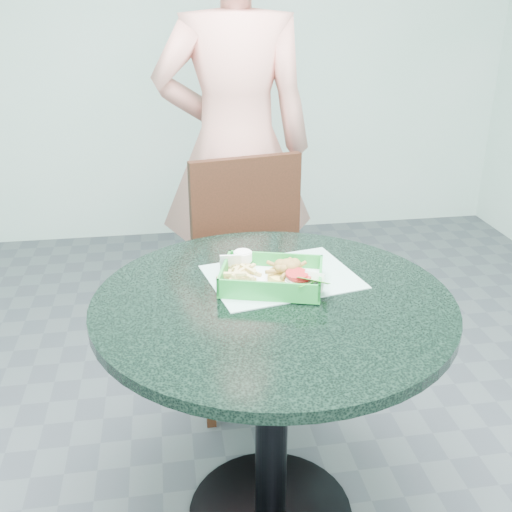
{
  "coord_description": "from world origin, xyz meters",
  "views": [
    {
      "loc": [
        -0.26,
        -1.38,
        1.5
      ],
      "look_at": [
        -0.03,
        0.1,
        0.85
      ],
      "focal_mm": 42.0,
      "sensor_mm": 36.0,
      "label": 1
    }
  ],
  "objects": [
    {
      "name": "food_basket",
      "position": [
        0.01,
        0.07,
        0.77
      ],
      "size": [
        0.27,
        0.2,
        0.05
      ],
      "rotation": [
        0.0,
        0.0,
        -0.28
      ],
      "color": "#1C8E33",
      "rests_on": "placemat"
    },
    {
      "name": "garnish_cup",
      "position": [
        0.09,
        0.02,
        0.79
      ],
      "size": [
        0.11,
        0.1,
        0.04
      ],
      "rotation": [
        0.0,
        0.0,
        -0.24
      ],
      "color": "white",
      "rests_on": "food_basket"
    },
    {
      "name": "crab_sandwich",
      "position": [
        0.05,
        0.08,
        0.8
      ],
      "size": [
        0.11,
        0.11,
        0.07
      ],
      "rotation": [
        0.0,
        0.0,
        0.36
      ],
      "color": "#E1BC51",
      "rests_on": "food_basket"
    },
    {
      "name": "sauce_ramekin",
      "position": [
        -0.08,
        0.15,
        0.8
      ],
      "size": [
        0.05,
        0.05,
        0.03
      ],
      "rotation": [
        0.0,
        0.0,
        0.36
      ],
      "color": "white",
      "rests_on": "food_basket"
    },
    {
      "name": "cafe_table",
      "position": [
        0.0,
        0.0,
        0.58
      ],
      "size": [
        0.96,
        0.96,
        0.75
      ],
      "color": "black",
      "rests_on": "floor"
    },
    {
      "name": "diner_person",
      "position": [
        0.04,
        1.07,
        1.1
      ],
      "size": [
        0.82,
        0.56,
        2.19
      ],
      "primitive_type": "imported",
      "rotation": [
        0.0,
        0.0,
        3.09
      ],
      "color": "#DD8F80",
      "rests_on": "floor"
    },
    {
      "name": "placemat",
      "position": [
        0.05,
        0.12,
        0.75
      ],
      "size": [
        0.46,
        0.38,
        0.0
      ],
      "primitive_type": "cube",
      "rotation": [
        0.0,
        0.0,
        0.2
      ],
      "color": "#8EBBAE",
      "rests_on": "cafe_table"
    },
    {
      "name": "wall_back",
      "position": [
        0.0,
        2.5,
        1.4
      ],
      "size": [
        4.0,
        0.04,
        2.8
      ],
      "primitive_type": "cube",
      "color": "silver",
      "rests_on": "ground"
    },
    {
      "name": "dining_chair",
      "position": [
        0.05,
        0.74,
        0.53
      ],
      "size": [
        0.45,
        0.45,
        0.93
      ],
      "rotation": [
        0.0,
        0.0,
        0.2
      ],
      "color": "#513015",
      "rests_on": "floor"
    },
    {
      "name": "fries_pile",
      "position": [
        -0.08,
        0.1,
        0.79
      ],
      "size": [
        0.14,
        0.15,
        0.04
      ],
      "primitive_type": null,
      "rotation": [
        0.0,
        0.0,
        -0.26
      ],
      "color": "#D9B968",
      "rests_on": "food_basket"
    }
  ]
}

